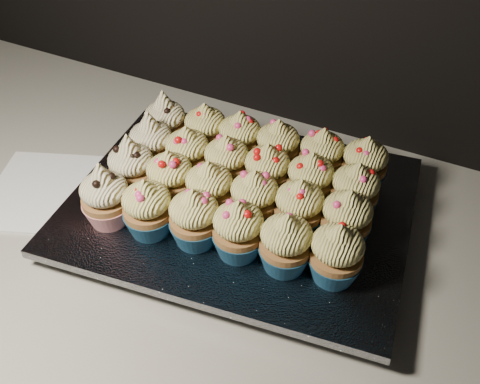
{
  "coord_description": "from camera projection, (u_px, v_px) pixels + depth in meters",
  "views": [
    {
      "loc": [
        0.43,
        1.26,
        1.42
      ],
      "look_at": [
        0.19,
        1.74,
        0.95
      ],
      "focal_mm": 40.0,
      "sensor_mm": 36.0,
      "label": 1
    }
  ],
  "objects": [
    {
      "name": "napkin",
      "position": [
        50.0,
        191.0,
        0.79
      ],
      "size": [
        0.23,
        0.23,
        0.0
      ],
      "primitive_type": "cube",
      "rotation": [
        0.0,
        0.0,
        0.38
      ],
      "color": "white",
      "rests_on": "worktop"
    },
    {
      "name": "cupcake_8",
      "position": [
        209.0,
        190.0,
        0.68
      ],
      "size": [
        0.06,
        0.06,
        0.08
      ],
      "color": "navy",
      "rests_on": "foil_lining"
    },
    {
      "name": "cupcake_6",
      "position": [
        132.0,
        167.0,
        0.71
      ],
      "size": [
        0.06,
        0.06,
        0.1
      ],
      "color": "red",
      "rests_on": "foil_lining"
    },
    {
      "name": "cupcake_3",
      "position": [
        238.0,
        230.0,
        0.63
      ],
      "size": [
        0.06,
        0.06,
        0.08
      ],
      "color": "navy",
      "rests_on": "foil_lining"
    },
    {
      "name": "cupcake_21",
      "position": [
        278.0,
        147.0,
        0.75
      ],
      "size": [
        0.06,
        0.06,
        0.08
      ],
      "color": "navy",
      "rests_on": "foil_lining"
    },
    {
      "name": "cupcake_9",
      "position": [
        254.0,
        199.0,
        0.67
      ],
      "size": [
        0.06,
        0.06,
        0.08
      ],
      "color": "navy",
      "rests_on": "foil_lining"
    },
    {
      "name": "cupcake_13",
      "position": [
        188.0,
        154.0,
        0.74
      ],
      "size": [
        0.06,
        0.06,
        0.08
      ],
      "color": "navy",
      "rests_on": "foil_lining"
    },
    {
      "name": "cupcake_19",
      "position": [
        205.0,
        130.0,
        0.78
      ],
      "size": [
        0.06,
        0.06,
        0.08
      ],
      "color": "navy",
      "rests_on": "foil_lining"
    },
    {
      "name": "cupcake_17",
      "position": [
        355.0,
        191.0,
        0.68
      ],
      "size": [
        0.06,
        0.06,
        0.08
      ],
      "color": "navy",
      "rests_on": "foil_lining"
    },
    {
      "name": "worktop",
      "position": [
        113.0,
        204.0,
        0.8
      ],
      "size": [
        2.44,
        0.64,
        0.04
      ],
      "primitive_type": "cube",
      "color": "beige",
      "rests_on": "cabinet"
    },
    {
      "name": "foil_lining",
      "position": [
        240.0,
        204.0,
        0.73
      ],
      "size": [
        0.49,
        0.41,
        0.01
      ],
      "primitive_type": "cube",
      "rotation": [
        0.0,
        0.0,
        0.13
      ],
      "color": "silver",
      "rests_on": "baking_tray"
    },
    {
      "name": "cupcake_15",
      "position": [
        267.0,
        171.0,
        0.71
      ],
      "size": [
        0.06,
        0.06,
        0.08
      ],
      "color": "navy",
      "rests_on": "foil_lining"
    },
    {
      "name": "cupcake_1",
      "position": [
        148.0,
        209.0,
        0.66
      ],
      "size": [
        0.06,
        0.06,
        0.08
      ],
      "color": "navy",
      "rests_on": "foil_lining"
    },
    {
      "name": "cupcake_10",
      "position": [
        299.0,
        208.0,
        0.66
      ],
      "size": [
        0.06,
        0.06,
        0.08
      ],
      "color": "navy",
      "rests_on": "foil_lining"
    },
    {
      "name": "cupcake_2",
      "position": [
        194.0,
        218.0,
        0.64
      ],
      "size": [
        0.06,
        0.06,
        0.08
      ],
      "color": "navy",
      "rests_on": "foil_lining"
    },
    {
      "name": "cabinet",
      "position": [
        147.0,
        365.0,
        1.09
      ],
      "size": [
        2.4,
        0.6,
        0.86
      ],
      "primitive_type": "cube",
      "color": "black",
      "rests_on": "ground"
    },
    {
      "name": "cupcake_5",
      "position": [
        336.0,
        254.0,
        0.6
      ],
      "size": [
        0.06,
        0.06,
        0.08
      ],
      "color": "navy",
      "rests_on": "foil_lining"
    },
    {
      "name": "cupcake_7",
      "position": [
        170.0,
        179.0,
        0.7
      ],
      "size": [
        0.06,
        0.06,
        0.08
      ],
      "color": "navy",
      "rests_on": "foil_lining"
    },
    {
      "name": "cupcake_16",
      "position": [
        310.0,
        180.0,
        0.7
      ],
      "size": [
        0.06,
        0.06,
        0.08
      ],
      "color": "navy",
      "rests_on": "foil_lining"
    },
    {
      "name": "cupcake_12",
      "position": [
        151.0,
        144.0,
        0.75
      ],
      "size": [
        0.06,
        0.06,
        0.1
      ],
      "color": "red",
      "rests_on": "foil_lining"
    },
    {
      "name": "cupcake_11",
      "position": [
        346.0,
        219.0,
        0.64
      ],
      "size": [
        0.06,
        0.06,
        0.08
      ],
      "color": "navy",
      "rests_on": "foil_lining"
    },
    {
      "name": "cupcake_0",
      "position": [
        105.0,
        197.0,
        0.67
      ],
      "size": [
        0.06,
        0.06,
        0.1
      ],
      "color": "red",
      "rests_on": "foil_lining"
    },
    {
      "name": "cupcake_18",
      "position": [
        165.0,
        122.0,
        0.79
      ],
      "size": [
        0.06,
        0.06,
        0.1
      ],
      "color": "red",
      "rests_on": "foil_lining"
    },
    {
      "name": "cupcake_22",
      "position": [
        321.0,
        156.0,
        0.73
      ],
      "size": [
        0.06,
        0.06,
        0.08
      ],
      "color": "navy",
      "rests_on": "foil_lining"
    },
    {
      "name": "cupcake_23",
      "position": [
        364.0,
        164.0,
        0.72
      ],
      "size": [
        0.06,
        0.06,
        0.08
      ],
      "color": "navy",
      "rests_on": "foil_lining"
    },
    {
      "name": "cupcake_4",
      "position": [
        286.0,
        243.0,
        0.61
      ],
      "size": [
        0.06,
        0.06,
        0.08
      ],
      "color": "navy",
      "rests_on": "foil_lining"
    },
    {
      "name": "cupcake_14",
      "position": [
        227.0,
        163.0,
        0.72
      ],
      "size": [
        0.06,
        0.06,
        0.08
      ],
      "color": "navy",
      "rests_on": "foil_lining"
    },
    {
      "name": "cupcake_20",
      "position": [
        240.0,
        139.0,
        0.76
      ],
      "size": [
        0.06,
        0.06,
        0.08
      ],
      "color": "navy",
      "rests_on": "foil_lining"
    },
    {
      "name": "baking_tray",
      "position": [
        240.0,
        213.0,
        0.74
      ],
      "size": [
        0.45,
        0.37,
        0.02
      ],
      "primitive_type": "cube",
      "rotation": [
        0.0,
        0.0,
        0.13
      ],
      "color": "black",
      "rests_on": "worktop"
    }
  ]
}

